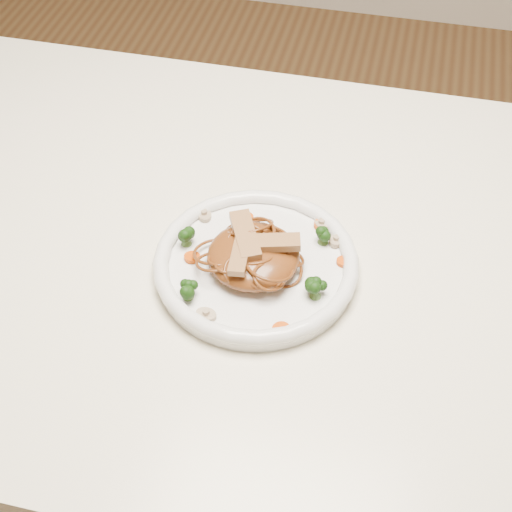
# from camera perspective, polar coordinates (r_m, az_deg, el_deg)

# --- Properties ---
(ground) EXTENTS (4.00, 4.00, 0.00)m
(ground) POSITION_cam_1_polar(r_m,az_deg,el_deg) (1.60, 1.04, -18.33)
(ground) COLOR brown
(ground) RESTS_ON ground
(table) EXTENTS (1.20, 0.80, 0.75)m
(table) POSITION_cam_1_polar(r_m,az_deg,el_deg) (1.04, 1.52, -3.21)
(table) COLOR #F2E8CD
(table) RESTS_ON ground
(plate) EXTENTS (0.27, 0.27, 0.02)m
(plate) POSITION_cam_1_polar(r_m,az_deg,el_deg) (0.94, 0.00, -0.92)
(plate) COLOR white
(plate) RESTS_ON table
(noodle_mound) EXTENTS (0.14, 0.14, 0.04)m
(noodle_mound) POSITION_cam_1_polar(r_m,az_deg,el_deg) (0.92, -0.19, 0.02)
(noodle_mound) COLOR brown
(noodle_mound) RESTS_ON plate
(chicken_a) EXTENTS (0.08, 0.04, 0.01)m
(chicken_a) POSITION_cam_1_polar(r_m,az_deg,el_deg) (0.90, 1.12, 1.02)
(chicken_a) COLOR #AC7851
(chicken_a) RESTS_ON noodle_mound
(chicken_b) EXTENTS (0.06, 0.08, 0.01)m
(chicken_b) POSITION_cam_1_polar(r_m,az_deg,el_deg) (0.91, -0.82, 1.58)
(chicken_b) COLOR #AC7851
(chicken_b) RESTS_ON noodle_mound
(chicken_c) EXTENTS (0.03, 0.06, 0.01)m
(chicken_c) POSITION_cam_1_polar(r_m,az_deg,el_deg) (0.89, -1.21, 0.11)
(chicken_c) COLOR #AC7851
(chicken_c) RESTS_ON noodle_mound
(broccoli_0) EXTENTS (0.03, 0.03, 0.03)m
(broccoli_0) POSITION_cam_1_polar(r_m,az_deg,el_deg) (0.95, 5.19, 1.59)
(broccoli_0) COLOR #163C0C
(broccoli_0) RESTS_ON plate
(broccoli_1) EXTENTS (0.03, 0.03, 0.03)m
(broccoli_1) POSITION_cam_1_polar(r_m,az_deg,el_deg) (0.95, -5.40, 1.65)
(broccoli_1) COLOR #163C0C
(broccoli_1) RESTS_ON plate
(broccoli_2) EXTENTS (0.03, 0.03, 0.03)m
(broccoli_2) POSITION_cam_1_polar(r_m,az_deg,el_deg) (0.89, -5.27, -2.57)
(broccoli_2) COLOR #163C0C
(broccoli_2) RESTS_ON plate
(broccoli_3) EXTENTS (0.03, 0.03, 0.03)m
(broccoli_3) POSITION_cam_1_polar(r_m,az_deg,el_deg) (0.89, 4.62, -2.48)
(broccoli_3) COLOR #163C0C
(broccoli_3) RESTS_ON plate
(carrot_0) EXTENTS (0.03, 0.03, 0.00)m
(carrot_0) POSITION_cam_1_polar(r_m,az_deg,el_deg) (0.98, 5.11, 2.36)
(carrot_0) COLOR #D65007
(carrot_0) RESTS_ON plate
(carrot_1) EXTENTS (0.02, 0.02, 0.00)m
(carrot_1) POSITION_cam_1_polar(r_m,az_deg,el_deg) (0.94, -4.91, -0.09)
(carrot_1) COLOR #D65007
(carrot_1) RESTS_ON plate
(carrot_2) EXTENTS (0.02, 0.02, 0.00)m
(carrot_2) POSITION_cam_1_polar(r_m,az_deg,el_deg) (0.94, 6.70, -0.43)
(carrot_2) COLOR #D65007
(carrot_2) RESTS_ON plate
(carrot_3) EXTENTS (0.03, 0.03, 0.00)m
(carrot_3) POSITION_cam_1_polar(r_m,az_deg,el_deg) (0.98, -0.80, 2.94)
(carrot_3) COLOR #D65007
(carrot_3) RESTS_ON plate
(carrot_4) EXTENTS (0.02, 0.02, 0.00)m
(carrot_4) POSITION_cam_1_polar(r_m,az_deg,el_deg) (0.86, 1.94, -5.65)
(carrot_4) COLOR #D65007
(carrot_4) RESTS_ON plate
(mushroom_0) EXTENTS (0.03, 0.03, 0.01)m
(mushroom_0) POSITION_cam_1_polar(r_m,az_deg,el_deg) (0.88, -3.83, -4.51)
(mushroom_0) COLOR beige
(mushroom_0) RESTS_ON plate
(mushroom_1) EXTENTS (0.03, 0.03, 0.01)m
(mushroom_1) POSITION_cam_1_polar(r_m,az_deg,el_deg) (0.96, 6.15, 1.16)
(mushroom_1) COLOR beige
(mushroom_1) RESTS_ON plate
(mushroom_2) EXTENTS (0.04, 0.04, 0.01)m
(mushroom_2) POSITION_cam_1_polar(r_m,az_deg,el_deg) (0.99, -3.99, 3.15)
(mushroom_2) COLOR beige
(mushroom_2) RESTS_ON plate
(mushroom_3) EXTENTS (0.04, 0.04, 0.01)m
(mushroom_3) POSITION_cam_1_polar(r_m,az_deg,el_deg) (0.98, 5.04, 2.44)
(mushroom_3) COLOR beige
(mushroom_3) RESTS_ON plate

